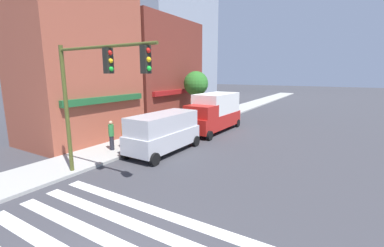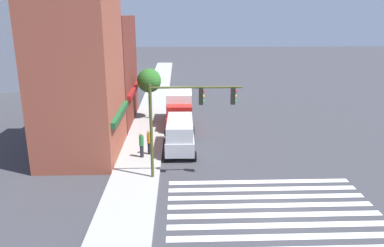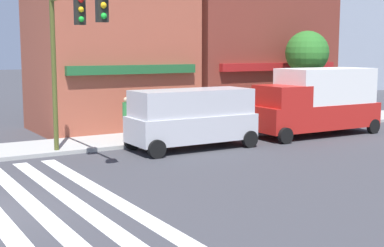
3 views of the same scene
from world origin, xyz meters
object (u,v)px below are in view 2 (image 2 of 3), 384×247
(pedestrian_orange_vest, at_px, (149,142))
(street_tree, at_px, (149,81))
(van_silver, at_px, (180,134))
(pedestrian_green_top, at_px, (142,144))
(traffic_signal, at_px, (185,111))
(box_truck_red, at_px, (180,108))

(pedestrian_orange_vest, relative_size, street_tree, 0.38)
(pedestrian_orange_vest, bearing_deg, street_tree, 114.21)
(van_silver, bearing_deg, pedestrian_orange_vest, 116.48)
(pedestrian_orange_vest, relative_size, pedestrian_green_top, 1.00)
(van_silver, height_order, pedestrian_orange_vest, van_silver)
(traffic_signal, height_order, street_tree, traffic_signal)
(pedestrian_green_top, bearing_deg, van_silver, 44.18)
(pedestrian_orange_vest, xyz_separation_m, street_tree, (9.69, 0.63, 2.63))
(pedestrian_orange_vest, distance_m, street_tree, 10.06)
(traffic_signal, bearing_deg, van_silver, 3.70)
(traffic_signal, xyz_separation_m, pedestrian_orange_vest, (3.87, 2.48, -3.21))
(pedestrian_orange_vest, height_order, pedestrian_green_top, same)
(box_truck_red, bearing_deg, pedestrian_green_top, 163.76)
(pedestrian_green_top, bearing_deg, box_truck_red, 85.15)
(traffic_signal, xyz_separation_m, box_truck_red, (11.56, 0.32, -2.69))
(traffic_signal, bearing_deg, pedestrian_orange_vest, 32.73)
(pedestrian_green_top, bearing_deg, traffic_signal, -35.08)
(traffic_signal, height_order, pedestrian_orange_vest, traffic_signal)
(pedestrian_orange_vest, bearing_deg, box_truck_red, 94.74)
(box_truck_red, relative_size, pedestrian_orange_vest, 3.53)
(traffic_signal, relative_size, pedestrian_orange_vest, 3.30)
(box_truck_red, relative_size, street_tree, 1.33)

